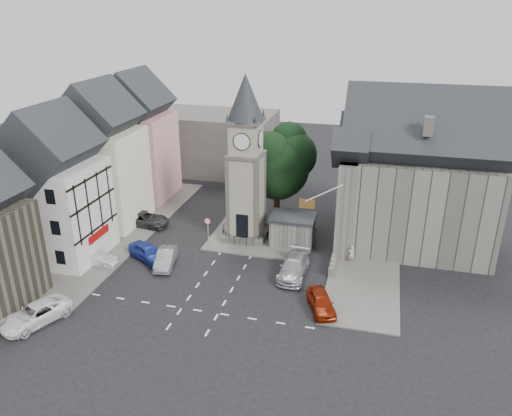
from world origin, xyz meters
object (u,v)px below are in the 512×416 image
(car_west_blue, at_px, (148,252))
(pedestrian, at_px, (351,254))
(car_east_red, at_px, (321,302))
(clock_tower, at_px, (246,160))
(stone_shelter, at_px, (293,230))

(car_west_blue, height_order, pedestrian, pedestrian)
(car_west_blue, xyz_separation_m, car_east_red, (16.55, -4.08, -0.07))
(car_west_blue, distance_m, car_east_red, 17.05)
(car_east_red, bearing_deg, clock_tower, 107.87)
(clock_tower, relative_size, stone_shelter, 3.78)
(stone_shelter, relative_size, car_west_blue, 0.95)
(stone_shelter, height_order, pedestrian, stone_shelter)
(car_west_blue, bearing_deg, pedestrian, -46.64)
(clock_tower, height_order, pedestrian, clock_tower)
(stone_shelter, relative_size, pedestrian, 2.50)
(stone_shelter, bearing_deg, car_west_blue, -152.44)
(pedestrian, bearing_deg, stone_shelter, -38.56)
(car_west_blue, relative_size, pedestrian, 2.64)
(pedestrian, bearing_deg, car_east_red, 61.49)
(stone_shelter, bearing_deg, pedestrian, -21.26)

